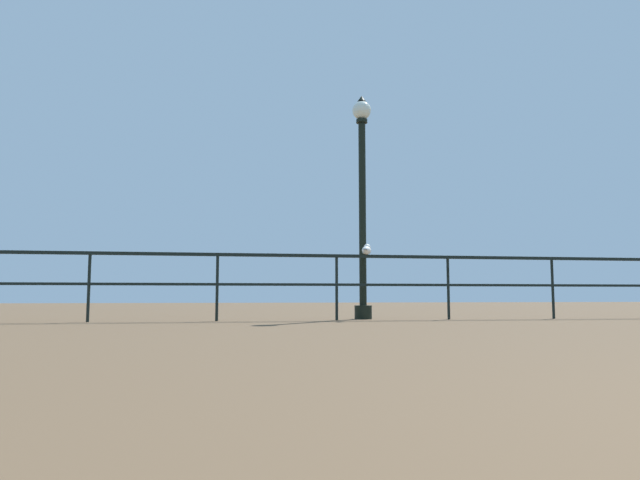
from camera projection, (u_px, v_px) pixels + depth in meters
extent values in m
cube|color=black|center=(393.00, 257.00, 9.02)|extent=(23.84, 0.05, 0.05)
cube|color=black|center=(393.00, 285.00, 8.97)|extent=(23.84, 0.04, 0.04)
cylinder|color=black|center=(89.00, 287.00, 8.21)|extent=(0.04, 0.04, 1.00)
cylinder|color=black|center=(217.00, 288.00, 8.52)|extent=(0.04, 0.04, 1.00)
cylinder|color=black|center=(337.00, 288.00, 8.82)|extent=(0.04, 0.04, 1.00)
cylinder|color=black|center=(448.00, 288.00, 9.12)|extent=(0.04, 0.04, 1.00)
cylinder|color=black|center=(553.00, 288.00, 9.42)|extent=(0.04, 0.04, 1.00)
cylinder|color=black|center=(363.00, 312.00, 9.21)|extent=(0.28, 0.28, 0.22)
cylinder|color=black|center=(362.00, 213.00, 9.37)|extent=(0.12, 0.12, 3.05)
cylinder|color=black|center=(362.00, 121.00, 9.52)|extent=(0.19, 0.19, 0.06)
sphere|color=silver|center=(362.00, 110.00, 9.53)|extent=(0.31, 0.31, 0.31)
cone|color=black|center=(362.00, 99.00, 9.55)|extent=(0.14, 0.14, 0.10)
ellipsoid|color=white|center=(366.00, 251.00, 8.96)|extent=(0.22, 0.28, 0.13)
ellipsoid|color=gray|center=(366.00, 249.00, 8.96)|extent=(0.18, 0.24, 0.05)
sphere|color=white|center=(367.00, 247.00, 9.07)|extent=(0.11, 0.11, 0.11)
cone|color=gold|center=(368.00, 248.00, 9.14)|extent=(0.06, 0.06, 0.04)
cube|color=gray|center=(366.00, 249.00, 8.83)|extent=(0.09, 0.10, 0.02)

